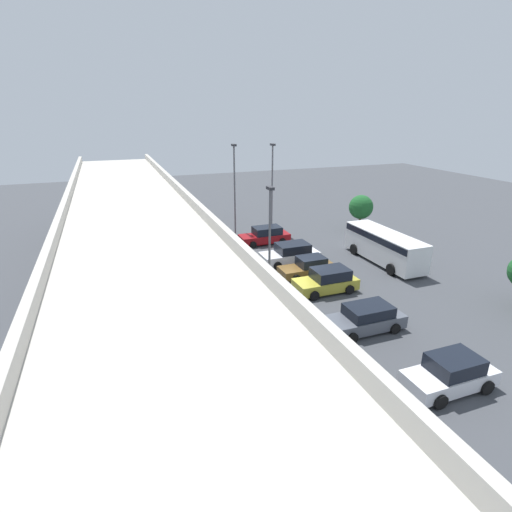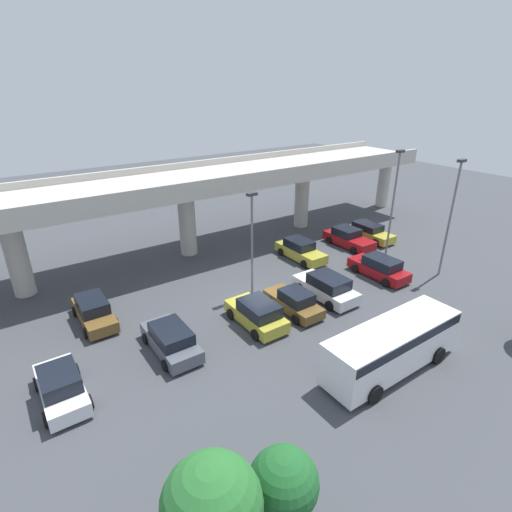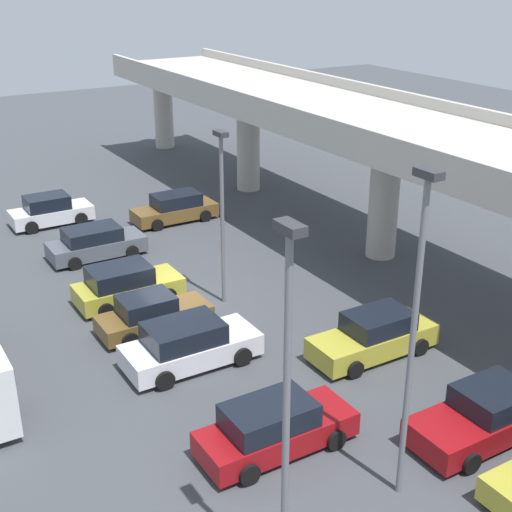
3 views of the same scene
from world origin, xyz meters
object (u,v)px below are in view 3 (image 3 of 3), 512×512
at_px(parked_car_8, 486,415).
at_px(lamp_post_by_overpass, 287,394).
at_px(parked_car_1, 175,208).
at_px(parked_car_4, 152,315).
at_px(lamp_post_near_aisle, 415,320).
at_px(parked_car_7, 274,428).
at_px(parked_car_5, 189,345).
at_px(parked_car_6, 374,336).
at_px(parked_car_2, 95,243).
at_px(lamp_post_mid_lot, 222,204).
at_px(parked_car_3, 126,285).
at_px(parked_car_0, 50,211).

distance_m(parked_car_8, lamp_post_by_overpass, 9.40).
bearing_deg(parked_car_1, parked_car_4, 61.05).
bearing_deg(lamp_post_near_aisle, parked_car_1, 170.09).
bearing_deg(parked_car_7, parked_car_5, 90.33).
relative_size(parked_car_1, lamp_post_by_overpass, 0.52).
bearing_deg(parked_car_4, parked_car_6, -43.14).
xyz_separation_m(parked_car_2, lamp_post_mid_lot, (7.45, 2.98, 3.58)).
bearing_deg(parked_car_4, lamp_post_near_aisle, -79.87).
height_order(parked_car_2, parked_car_8, parked_car_8).
height_order(parked_car_3, parked_car_5, parked_car_5).
bearing_deg(parked_car_1, lamp_post_near_aisle, 80.09).
height_order(parked_car_1, lamp_post_near_aisle, lamp_post_near_aisle).
relative_size(parked_car_7, lamp_post_by_overpass, 0.54).
relative_size(parked_car_3, lamp_post_by_overpass, 0.50).
height_order(parked_car_0, parked_car_3, parked_car_3).
bearing_deg(parked_car_3, parked_car_7, -89.50).
xyz_separation_m(parked_car_3, parked_car_4, (2.89, -0.06, -0.09)).
bearing_deg(parked_car_7, parked_car_3, 90.50).
height_order(parked_car_2, parked_car_5, parked_car_5).
distance_m(parked_car_5, parked_car_8, 10.13).
distance_m(lamp_post_near_aisle, lamp_post_by_overpass, 4.47).
relative_size(parked_car_4, parked_car_5, 0.91).
distance_m(parked_car_0, lamp_post_near_aisle, 26.30).
xyz_separation_m(parked_car_7, lamp_post_by_overpass, (4.21, -2.41, 4.37)).
relative_size(parked_car_5, lamp_post_by_overpass, 0.55).
bearing_deg(parked_car_1, lamp_post_mid_lot, 76.19).
height_order(parked_car_0, parked_car_4, parked_car_0).
xyz_separation_m(parked_car_0, lamp_post_near_aisle, (25.84, 2.05, 4.45)).
relative_size(parked_car_3, lamp_post_near_aisle, 0.49).
distance_m(parked_car_2, lamp_post_mid_lot, 8.78).
height_order(parked_car_6, lamp_post_mid_lot, lamp_post_mid_lot).
distance_m(parked_car_2, parked_car_7, 16.87).
relative_size(parked_car_0, parked_car_8, 0.89).
xyz_separation_m(parked_car_1, parked_car_8, (22.32, -0.17, -0.00)).
height_order(parked_car_1, parked_car_5, parked_car_5).
distance_m(parked_car_2, parked_car_5, 11.29).
bearing_deg(parked_car_8, lamp_post_by_overpass, 10.28).
bearing_deg(parked_car_0, parked_car_1, -26.43).
relative_size(parked_car_8, lamp_post_by_overpass, 0.55).
xyz_separation_m(parked_car_0, parked_car_8, (25.33, 5.87, -0.03)).
relative_size(lamp_post_mid_lot, lamp_post_by_overpass, 0.82).
height_order(parked_car_3, parked_car_8, parked_car_3).
height_order(parked_car_2, parked_car_4, parked_car_2).
xyz_separation_m(parked_car_6, lamp_post_by_overpass, (6.98, -8.44, 4.37)).
xyz_separation_m(parked_car_0, parked_car_4, (14.03, -0.06, -0.07)).
xyz_separation_m(parked_car_3, parked_car_8, (14.19, 5.87, -0.05)).
bearing_deg(parked_car_3, parked_car_6, -54.81).
xyz_separation_m(parked_car_2, parked_car_6, (14.09, 5.58, 0.03)).
relative_size(parked_car_5, lamp_post_mid_lot, 0.67).
xyz_separation_m(parked_car_1, parked_car_6, (16.83, 0.09, 0.02)).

